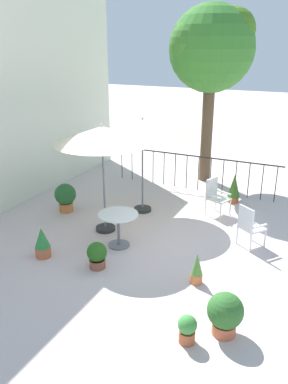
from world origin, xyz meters
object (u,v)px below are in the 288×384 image
shade_tree (211,49)px  patio_umbrella_0 (102,136)px  patio_umbrella_1 (142,129)px  patio_chair_1 (249,224)px  potted_plant_5 (42,243)px  potted_plant_6 (234,188)px  cafe_table_0 (118,223)px  patio_chair_0 (216,195)px  potted_plant_2 (225,313)px  potted_plant_0 (97,255)px  potted_plant_1 (197,269)px  potted_plant_4 (187,329)px  potted_plant_3 (65,196)px

shade_tree → patio_umbrella_0: (-4.48, 0.91, -1.67)m
patio_umbrella_1 → patio_chair_1: size_ratio=2.62×
potted_plant_5 → potted_plant_6: (4.52, -2.72, 0.09)m
patio_umbrella_1 → patio_chair_1: 3.33m
cafe_table_0 → patio_chair_0: bearing=-28.4°
cafe_table_0 → potted_plant_6: (3.46, -1.58, -0.11)m
cafe_table_0 → potted_plant_2: cafe_table_0 is taller
potted_plant_0 → potted_plant_1: size_ratio=0.90×
cafe_table_0 → potted_plant_4: cafe_table_0 is taller
potted_plant_4 → potted_plant_5: 3.56m
potted_plant_3 → potted_plant_6: bearing=-56.3°
patio_umbrella_1 → potted_plant_5: patio_umbrella_1 is taller
shade_tree → patio_umbrella_1: (-3.11, 0.64, -1.73)m
patio_umbrella_0 → potted_plant_3: size_ratio=3.35×
potted_plant_1 → potted_plant_5: 3.09m
potted_plant_4 → potted_plant_5: size_ratio=0.69×
potted_plant_2 → potted_plant_4: size_ratio=1.53×
cafe_table_0 → potted_plant_2: (-1.69, -2.70, -0.15)m
patio_chair_1 → cafe_table_0: bearing=114.6°
patio_umbrella_1 → potted_plant_2: bearing=-139.4°
potted_plant_3 → potted_plant_5: bearing=-155.1°
potted_plant_1 → patio_umbrella_1: bearing=42.4°
patio_umbrella_1 → potted_plant_0: 3.40m
patio_chair_0 → potted_plant_5: size_ratio=1.43×
potted_plant_3 → potted_plant_5: potted_plant_3 is taller
patio_chair_0 → potted_plant_6: 0.99m
potted_plant_3 → potted_plant_4: (-3.09, -4.37, -0.17)m
shade_tree → potted_plant_4: shade_tree is taller
patio_umbrella_0 → cafe_table_0: (-0.51, -0.63, -1.67)m
potted_plant_0 → potted_plant_6: (4.40, -1.53, 0.13)m
potted_plant_5 → potted_plant_4: bearing=-106.8°
cafe_table_0 → patio_chair_1: (1.12, -2.46, -0.00)m
patio_umbrella_0 → potted_plant_4: (-2.60, -2.91, -1.95)m
potted_plant_0 → potted_plant_2: potted_plant_2 is taller
patio_umbrella_0 → potted_plant_1: patio_umbrella_0 is taller
cafe_table_0 → potted_plant_4: size_ratio=1.90×
potted_plant_3 → potted_plant_6: potted_plant_6 is taller
potted_plant_6 → potted_plant_2: bearing=-167.7°
patio_umbrella_0 → potted_plant_1: bearing=-113.8°
shade_tree → potted_plant_5: 7.15m
patio_chair_1 → patio_chair_0: bearing=38.8°
cafe_table_0 → potted_plant_5: 1.57m
potted_plant_0 → potted_plant_2: 2.75m
patio_chair_0 → potted_plant_6: (0.96, -0.23, -0.11)m
patio_umbrella_1 → potted_plant_5: 3.54m
potted_plant_4 → patio_umbrella_0: bearing=48.2°
potted_plant_5 → cafe_table_0: bearing=-47.0°
patio_chair_0 → potted_plant_0: patio_chair_0 is taller
patio_chair_1 → potted_plant_2: (-2.81, -0.25, -0.15)m
patio_umbrella_0 → patio_umbrella_1: size_ratio=1.02×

